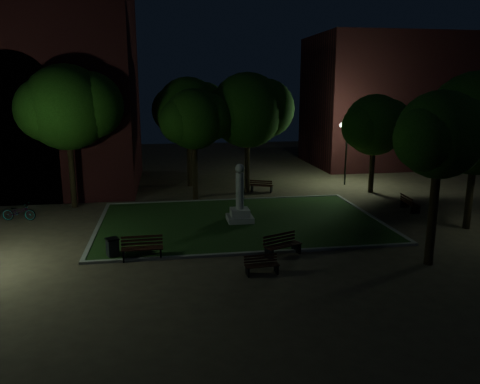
% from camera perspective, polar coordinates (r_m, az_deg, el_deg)
% --- Properties ---
extents(ground, '(80.00, 80.00, 0.00)m').
position_cam_1_polar(ground, '(24.02, 0.74, -5.05)').
color(ground, '#4E412E').
extents(lawn, '(15.00, 10.00, 0.08)m').
position_cam_1_polar(lawn, '(25.89, -0.03, -3.64)').
color(lawn, '#203E15').
rests_on(lawn, ground).
extents(lawn_kerb, '(15.40, 10.40, 0.12)m').
position_cam_1_polar(lawn_kerb, '(25.89, -0.03, -3.59)').
color(lawn_kerb, slate).
rests_on(lawn_kerb, ground).
extents(monument, '(1.40, 1.40, 3.20)m').
position_cam_1_polar(monument, '(25.65, -0.03, -1.67)').
color(monument, '#9D9991').
rests_on(monument, lawn).
extents(building_far, '(16.00, 10.00, 12.00)m').
position_cam_1_polar(building_far, '(47.89, 18.40, 10.46)').
color(building_far, '#4C1A1A').
rests_on(building_far, ground).
extents(tree_north_wl, '(4.79, 3.91, 7.25)m').
position_cam_1_polar(tree_north_wl, '(30.52, -5.47, 8.81)').
color(tree_north_wl, black).
rests_on(tree_north_wl, ground).
extents(tree_north_er, '(6.26, 5.11, 8.32)m').
position_cam_1_polar(tree_north_er, '(32.39, 1.10, 9.93)').
color(tree_north_er, black).
rests_on(tree_north_er, ground).
extents(tree_ne, '(5.15, 4.21, 6.87)m').
position_cam_1_polar(tree_ne, '(33.85, 16.24, 7.85)').
color(tree_ne, black).
rests_on(tree_ne, ground).
extents(tree_east, '(6.42, 5.24, 8.15)m').
position_cam_1_polar(tree_east, '(26.75, 27.20, 7.46)').
color(tree_east, black).
rests_on(tree_east, ground).
extents(tree_se, '(4.32, 3.53, 7.22)m').
position_cam_1_polar(tree_se, '(20.36, 23.41, 6.38)').
color(tree_se, black).
rests_on(tree_se, ground).
extents(tree_nw, '(6.26, 5.11, 8.68)m').
position_cam_1_polar(tree_nw, '(30.05, -20.14, 9.65)').
color(tree_nw, black).
rests_on(tree_nw, ground).
extents(tree_far_north, '(5.59, 4.56, 8.06)m').
position_cam_1_polar(tree_far_north, '(34.83, -6.17, 10.07)').
color(tree_far_north, black).
rests_on(tree_far_north, ground).
extents(lamppost_nw, '(1.18, 0.28, 4.58)m').
position_cam_1_polar(lamppost_nw, '(34.96, -24.08, 4.80)').
color(lamppost_nw, black).
rests_on(lamppost_nw, ground).
extents(lamppost_ne, '(1.18, 0.28, 4.68)m').
position_cam_1_polar(lamppost_ne, '(36.28, 12.87, 5.92)').
color(lamppost_ne, black).
rests_on(lamppost_ne, ground).
extents(bench_near_left, '(1.40, 0.58, 0.75)m').
position_cam_1_polar(bench_near_left, '(18.92, 2.65, -8.91)').
color(bench_near_left, black).
rests_on(bench_near_left, ground).
extents(bench_near_right, '(1.83, 1.24, 0.95)m').
position_cam_1_polar(bench_near_right, '(20.92, 5.15, -6.52)').
color(bench_near_right, black).
rests_on(bench_near_right, ground).
extents(bench_west_near, '(1.81, 0.68, 0.98)m').
position_cam_1_polar(bench_west_near, '(20.88, -11.84, -6.75)').
color(bench_west_near, black).
rests_on(bench_west_near, ground).
extents(bench_right_side, '(0.71, 1.69, 0.91)m').
position_cam_1_polar(bench_right_side, '(30.05, 19.93, -1.35)').
color(bench_right_side, black).
rests_on(bench_right_side, ground).
extents(bench_far_side, '(1.69, 1.16, 0.88)m').
position_cam_1_polar(bench_far_side, '(33.34, 2.63, 0.72)').
color(bench_far_side, black).
rests_on(bench_far_side, ground).
extents(trash_bin, '(0.68, 0.68, 0.88)m').
position_cam_1_polar(trash_bin, '(21.32, -15.28, -6.57)').
color(trash_bin, black).
rests_on(trash_bin, ground).
extents(bicycle, '(1.96, 0.95, 0.99)m').
position_cam_1_polar(bicycle, '(28.95, -25.36, -2.20)').
color(bicycle, black).
rests_on(bicycle, ground).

